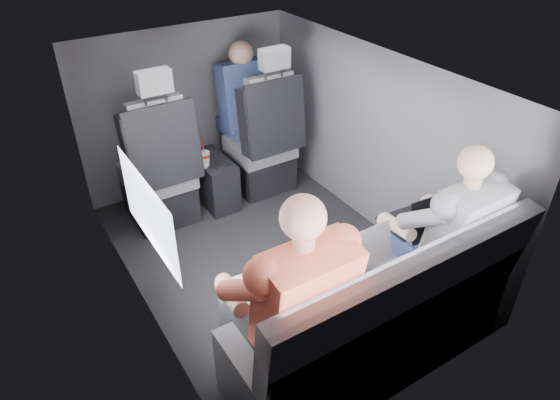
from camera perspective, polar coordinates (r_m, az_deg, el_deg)
floor at (r=3.58m, az=-1.10°, el=-6.69°), size 2.60×2.60×0.00m
ceiling at (r=2.90m, az=-1.39°, el=14.19°), size 2.60×2.60×0.00m
panel_left at (r=2.90m, az=-16.59°, el=-2.31°), size 0.02×2.60×1.35m
panel_right at (r=3.67m, az=10.93°, el=6.43°), size 0.02×2.60×1.35m
panel_front at (r=4.24m, az=-10.54°, el=10.20°), size 1.80×0.02×1.35m
panel_back at (r=2.39m, az=15.48°, el=-10.98°), size 1.80×0.02×1.35m
side_window at (r=2.54m, az=-14.86°, el=-1.41°), size 0.02×0.75×0.42m
seatbelt at (r=3.85m, az=-0.70°, el=10.39°), size 0.35×0.11×0.59m
front_seat_left at (r=3.84m, az=-13.54°, el=2.62°), size 0.52×0.58×1.26m
front_seat_right at (r=4.15m, az=-1.90°, el=6.08°), size 0.52×0.58×1.26m
center_console at (r=4.10m, az=-7.54°, el=2.22°), size 0.24×0.48×0.41m
rear_bench at (r=2.76m, az=10.75°, el=-13.67°), size 1.60×0.57×0.92m
soda_cup at (r=3.87m, az=-8.65°, el=4.70°), size 0.09×0.09×0.27m
laptop_white at (r=2.43m, az=-0.63°, el=-9.75°), size 0.38×0.37×0.27m
laptop_silver at (r=2.67m, az=8.54°, el=-5.79°), size 0.32×0.29×0.23m
laptop_black at (r=2.98m, az=15.86°, el=-2.12°), size 0.38×0.34×0.26m
passenger_rear_left at (r=2.34m, az=0.86°, el=-11.51°), size 0.54×0.65×1.28m
passenger_rear_right at (r=2.91m, az=17.90°, el=-3.73°), size 0.50×0.62×1.21m
passenger_front_right at (r=4.20m, az=-4.29°, el=11.53°), size 0.39×0.39×0.79m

